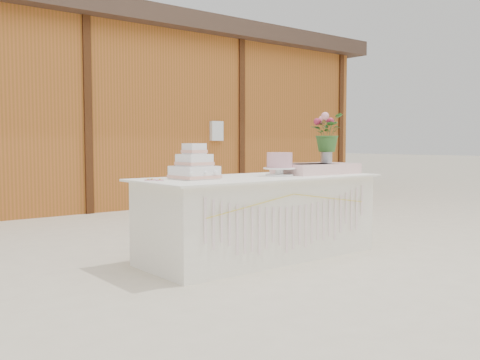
{
  "coord_description": "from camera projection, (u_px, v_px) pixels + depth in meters",
  "views": [
    {
      "loc": [
        -3.3,
        -3.81,
        1.09
      ],
      "look_at": [
        0.0,
        0.3,
        0.72
      ],
      "focal_mm": 40.0,
      "sensor_mm": 36.0,
      "label": 1
    }
  ],
  "objects": [
    {
      "name": "cake_table",
      "position": [
        260.0,
        217.0,
        5.07
      ],
      "size": [
        2.4,
        1.0,
        0.77
      ],
      "color": "white",
      "rests_on": "ground"
    },
    {
      "name": "flower_vase",
      "position": [
        326.0,
        155.0,
        5.59
      ],
      "size": [
        0.12,
        0.12,
        0.17
      ],
      "primitive_type": "cylinder",
      "color": "#B4B4B9",
      "rests_on": "satin_runner"
    },
    {
      "name": "satin_runner",
      "position": [
        316.0,
        169.0,
        5.49
      ],
      "size": [
        0.85,
        0.51,
        0.11
      ],
      "primitive_type": "cube",
      "rotation": [
        0.0,
        0.0,
        -0.03
      ],
      "color": "#FFD5CD",
      "rests_on": "cake_table"
    },
    {
      "name": "loose_flowers",
      "position": [
        161.0,
        180.0,
        4.45
      ],
      "size": [
        0.2,
        0.34,
        0.02
      ],
      "primitive_type": null,
      "rotation": [
        0.0,
        0.0,
        -0.23
      ],
      "color": "#CE7E99",
      "rests_on": "cake_table"
    },
    {
      "name": "barn",
      "position": [
        42.0,
        110.0,
        9.64
      ],
      "size": [
        12.6,
        4.6,
        3.3
      ],
      "color": "#A45422",
      "rests_on": "ground"
    },
    {
      "name": "bouquet",
      "position": [
        327.0,
        128.0,
        5.57
      ],
      "size": [
        0.46,
        0.44,
        0.4
      ],
      "primitive_type": "imported",
      "rotation": [
        0.0,
        0.0,
        0.47
      ],
      "color": "#316327",
      "rests_on": "flower_vase"
    },
    {
      "name": "pink_cake_stand",
      "position": [
        279.0,
        163.0,
        5.13
      ],
      "size": [
        0.31,
        0.31,
        0.23
      ],
      "color": "white",
      "rests_on": "cake_table"
    },
    {
      "name": "ground",
      "position": [
        260.0,
        257.0,
        5.1
      ],
      "size": [
        80.0,
        80.0,
        0.0
      ],
      "primitive_type": "plane",
      "color": "beige",
      "rests_on": "ground"
    },
    {
      "name": "wedding_cake",
      "position": [
        194.0,
        167.0,
        4.67
      ],
      "size": [
        0.36,
        0.36,
        0.31
      ],
      "rotation": [
        0.0,
        0.0,
        0.04
      ],
      "color": "white",
      "rests_on": "cake_table"
    }
  ]
}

